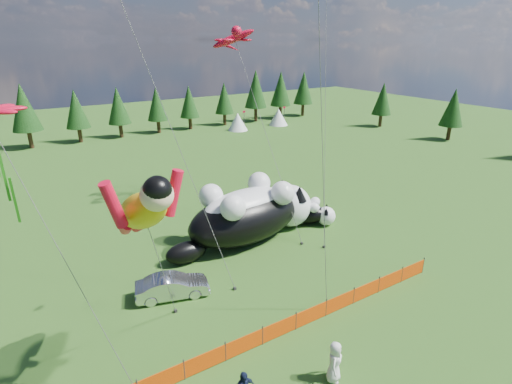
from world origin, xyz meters
TOP-DOWN VIEW (x-y plane):
  - ground at (0.00, 0.00)m, footprint 160.00×160.00m
  - safety_fence at (0.00, -3.00)m, footprint 22.06×0.06m
  - tree_line at (0.00, 45.00)m, footprint 90.00×4.00m
  - festival_tents at (11.00, 40.00)m, footprint 50.00×3.20m
  - cat_large at (4.34, 6.69)m, footprint 12.28×5.26m
  - cat_small at (9.27, 6.77)m, footprint 4.51×4.39m
  - car at (-3.25, 2.95)m, footprint 4.34×2.49m
  - spectator_e at (0.46, -6.40)m, footprint 1.12×1.08m
  - superhero_kite at (-5.74, -1.86)m, footprint 4.52×5.92m
  - gecko_kite at (7.37, 14.51)m, footprint 5.60×13.51m
  - diamond_kite_c at (2.07, -2.28)m, footprint 1.89×0.83m

SIDE VIEW (x-z plane):
  - ground at x=0.00m, z-range 0.00..0.00m
  - safety_fence at x=0.00m, z-range -0.05..1.05m
  - car at x=-3.25m, z-range 0.00..1.35m
  - cat_small at x=9.27m, z-range -0.05..1.97m
  - spectator_e at x=0.46m, z-range 0.00..1.93m
  - festival_tents at x=11.00m, z-range 0.00..2.80m
  - cat_large at x=4.34m, z-range -0.11..4.33m
  - tree_line at x=0.00m, z-range 0.00..8.00m
  - superhero_kite at x=-5.74m, z-range 2.60..12.86m
  - gecko_kite at x=7.37m, z-range 5.18..22.46m
  - diamond_kite_c at x=2.07m, z-range 6.54..23.12m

